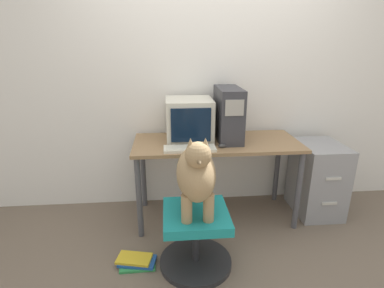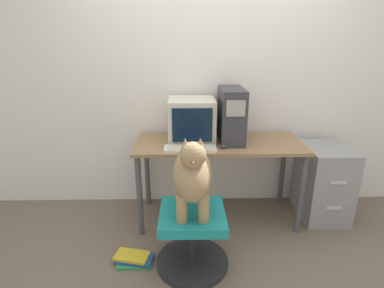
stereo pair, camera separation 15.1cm
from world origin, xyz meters
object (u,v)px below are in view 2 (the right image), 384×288
keyboard (190,148)px  dog (192,173)px  office_chair (192,237)px  book_stack_floor (134,259)px  crt_monitor (192,119)px  pc_tower (231,115)px  filing_cabinet (323,182)px

keyboard → dog: 0.46m
office_chair → book_stack_floor: bearing=176.4°
keyboard → dog: size_ratio=0.73×
crt_monitor → keyboard: (-0.02, -0.30, -0.17)m
pc_tower → book_stack_floor: (-0.81, -0.68, -0.98)m
keyboard → filing_cabinet: 1.36m
book_stack_floor → pc_tower: bearing=40.0°
office_chair → filing_cabinet: filing_cabinet is taller
office_chair → book_stack_floor: (-0.45, 0.03, -0.22)m
pc_tower → office_chair: size_ratio=0.86×
book_stack_floor → dog: bearing=-4.4°
crt_monitor → dog: crt_monitor is taller
keyboard → filing_cabinet: bearing=9.8°
crt_monitor → keyboard: bearing=-93.6°
office_chair → dog: (0.00, -0.01, 0.52)m
crt_monitor → pc_tower: size_ratio=0.87×
pc_tower → book_stack_floor: pc_tower is taller
office_chair → filing_cabinet: 1.43m
pc_tower → book_stack_floor: 1.44m
office_chair → book_stack_floor: size_ratio=1.75×
pc_tower → book_stack_floor: size_ratio=1.50×
dog → book_stack_floor: bearing=175.6°
office_chair → dog: size_ratio=0.92×
crt_monitor → dog: (-0.01, -0.75, -0.19)m
pc_tower → book_stack_floor: bearing=-140.0°
crt_monitor → dog: size_ratio=0.69×
pc_tower → filing_cabinet: 1.11m
dog → office_chair: bearing=90.0°
dog → pc_tower: bearing=63.2°
crt_monitor → filing_cabinet: bearing=-3.6°
book_stack_floor → crt_monitor: bearing=57.2°
dog → book_stack_floor: dog is taller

